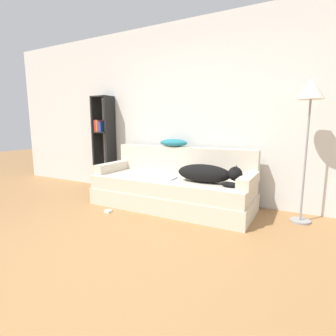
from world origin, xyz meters
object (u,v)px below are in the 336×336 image
(throw_pillow, at_px, (173,143))
(bookshelf, at_px, (104,138))
(couch, at_px, (171,193))
(dog, at_px, (207,174))
(power_adapter, at_px, (108,211))
(floor_lamp, at_px, (311,100))
(laptop, at_px, (163,178))

(throw_pillow, height_order, bookshelf, bookshelf)
(couch, xyz_separation_m, bookshelf, (-1.60, 0.42, 0.71))
(couch, distance_m, dog, 0.66)
(throw_pillow, relative_size, power_adapter, 5.75)
(bookshelf, relative_size, floor_lamp, 0.98)
(couch, relative_size, floor_lamp, 1.35)
(laptop, xyz_separation_m, bookshelf, (-1.52, 0.52, 0.48))
(couch, height_order, bookshelf, bookshelf)
(dog, xyz_separation_m, floor_lamp, (1.09, 0.30, 0.89))
(couch, height_order, dog, dog)
(dog, bearing_deg, couch, 172.66)
(laptop, bearing_deg, throw_pillow, 94.14)
(laptop, xyz_separation_m, throw_pillow, (-0.07, 0.47, 0.45))
(couch, relative_size, throw_pillow, 5.03)
(dog, xyz_separation_m, bookshelf, (-2.16, 0.49, 0.37))
(dog, xyz_separation_m, throw_pillow, (-0.71, 0.43, 0.34))
(power_adapter, bearing_deg, laptop, 42.57)
(dog, bearing_deg, laptop, -177.11)
(dog, distance_m, throw_pillow, 0.90)
(throw_pillow, height_order, power_adapter, throw_pillow)
(power_adapter, bearing_deg, couch, 44.15)
(bookshelf, bearing_deg, dog, -12.83)
(couch, bearing_deg, bookshelf, 165.30)
(dog, height_order, power_adapter, dog)
(throw_pillow, distance_m, bookshelf, 1.45)
(bookshelf, distance_m, floor_lamp, 3.30)
(dog, height_order, bookshelf, bookshelf)
(couch, height_order, laptop, laptop)
(couch, height_order, throw_pillow, throw_pillow)
(laptop, bearing_deg, floor_lamp, 5.93)
(throw_pillow, distance_m, floor_lamp, 1.89)
(throw_pillow, bearing_deg, power_adapter, -116.30)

